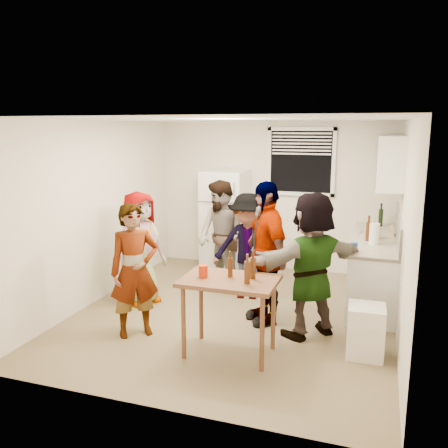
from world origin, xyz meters
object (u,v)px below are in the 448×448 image
(beer_bottle_counter, at_px, (368,241))
(guest_back_left, at_px, (221,289))
(wine_bottle, at_px, (380,226))
(guest_grey, at_px, (142,302))
(refrigerator, at_px, (225,221))
(trash_bin, at_px, (366,334))
(guest_stripe, at_px, (137,334))
(blue_cup, at_px, (354,251))
(red_cup, at_px, (203,277))
(guest_back_right, at_px, (247,297))
(guest_black, at_px, (264,321))
(kettle, at_px, (372,238))
(serving_table, at_px, (229,353))
(beer_bottle_table, at_px, (230,277))
(guest_orange, at_px, (309,334))

(beer_bottle_counter, distance_m, guest_back_left, 2.26)
(wine_bottle, xyz_separation_m, guest_grey, (-3.11, -2.00, -0.90))
(refrigerator, bearing_deg, beer_bottle_counter, -22.17)
(trash_bin, distance_m, guest_stripe, 2.61)
(blue_cup, height_order, red_cup, blue_cup)
(beer_bottle_counter, height_order, guest_back_right, beer_bottle_counter)
(trash_bin, relative_size, red_cup, 4.27)
(guest_back_right, distance_m, guest_black, 0.87)
(wine_bottle, height_order, red_cup, wine_bottle)
(kettle, distance_m, serving_table, 2.71)
(trash_bin, height_order, guest_back_left, trash_bin)
(kettle, height_order, beer_bottle_table, kettle)
(beer_bottle_counter, bearing_deg, guest_black, -139.13)
(guest_back_left, relative_size, guest_back_right, 1.09)
(guest_back_left, bearing_deg, trash_bin, -1.28)
(blue_cup, relative_size, guest_back_left, 0.07)
(trash_bin, bearing_deg, guest_grey, 167.67)
(beer_bottle_table, height_order, guest_stripe, beer_bottle_table)
(trash_bin, height_order, serving_table, trash_bin)
(trash_bin, xyz_separation_m, guest_black, (-1.24, 0.57, -0.25))
(guest_back_right, bearing_deg, guest_black, -66.95)
(guest_back_right, xyz_separation_m, guest_black, (0.44, -0.75, 0.00))
(serving_table, relative_size, beer_bottle_table, 4.88)
(serving_table, xyz_separation_m, guest_back_left, (-0.75, 1.92, 0.00))
(guest_back_left, bearing_deg, beer_bottle_counter, 36.00)
(wine_bottle, distance_m, guest_grey, 3.81)
(trash_bin, distance_m, red_cup, 1.83)
(kettle, xyz_separation_m, wine_bottle, (0.10, 0.92, 0.00))
(guest_back_left, bearing_deg, kettle, 40.26)
(guest_black, bearing_deg, guest_grey, -128.04)
(red_cup, distance_m, guest_grey, 1.94)
(wine_bottle, relative_size, guest_black, 0.15)
(guest_black, bearing_deg, red_cup, -58.61)
(beer_bottle_table, bearing_deg, blue_cup, 47.25)
(beer_bottle_table, distance_m, guest_orange, 1.33)
(serving_table, bearing_deg, kettle, 57.44)
(trash_bin, relative_size, serving_table, 0.56)
(wine_bottle, height_order, beer_bottle_counter, wine_bottle)
(beer_bottle_table, xyz_separation_m, guest_grey, (-1.62, 1.00, -0.85))
(guest_stripe, bearing_deg, beer_bottle_counter, -4.35)
(serving_table, distance_m, guest_back_right, 1.76)
(kettle, relative_size, red_cup, 1.89)
(guest_grey, bearing_deg, red_cup, -105.03)
(beer_bottle_table, relative_size, guest_orange, 0.12)
(serving_table, xyz_separation_m, beer_bottle_table, (-0.02, 0.08, 0.85))
(guest_back_right, height_order, guest_orange, guest_back_right)
(serving_table, relative_size, guest_grey, 0.64)
(beer_bottle_counter, distance_m, guest_back_right, 1.87)
(guest_back_right, bearing_deg, kettle, 6.93)
(guest_back_left, distance_m, guest_black, 1.30)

